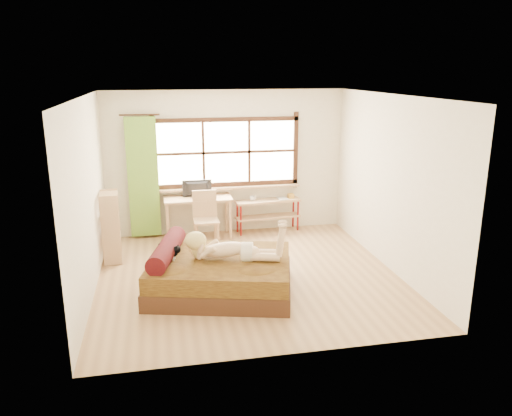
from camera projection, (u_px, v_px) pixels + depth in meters
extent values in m
plane|color=#9E754C|center=(248.00, 275.00, 7.66)|extent=(4.50, 4.50, 0.00)
plane|color=white|center=(247.00, 96.00, 6.94)|extent=(4.50, 4.50, 0.00)
plane|color=silver|center=(226.00, 163.00, 9.42)|extent=(4.50, 0.00, 4.50)
plane|color=silver|center=(287.00, 240.00, 5.17)|extent=(4.50, 0.00, 4.50)
plane|color=silver|center=(88.00, 198.00, 6.88)|extent=(0.00, 4.50, 4.50)
plane|color=silver|center=(391.00, 183.00, 7.72)|extent=(0.00, 4.50, 4.50)
cube|color=#FFEDBF|center=(226.00, 152.00, 9.37)|extent=(2.60, 0.01, 1.30)
cube|color=tan|center=(227.00, 188.00, 9.48)|extent=(2.80, 0.16, 0.04)
cube|color=#529428|center=(143.00, 178.00, 9.07)|extent=(0.55, 0.10, 2.20)
cube|color=black|center=(221.00, 282.00, 7.11)|extent=(2.29, 2.01, 0.24)
cube|color=#311B0B|center=(221.00, 267.00, 7.05)|extent=(2.24, 1.96, 0.24)
cylinder|color=#32080E|center=(167.00, 250.00, 7.02)|extent=(0.60, 1.36, 0.27)
cube|color=tan|center=(198.00, 199.00, 9.19)|extent=(1.24, 0.57, 0.04)
cube|color=tan|center=(168.00, 224.00, 8.97)|extent=(0.05, 0.05, 0.74)
cube|color=tan|center=(230.00, 220.00, 9.19)|extent=(0.05, 0.05, 0.74)
cube|color=tan|center=(167.00, 217.00, 9.40)|extent=(0.05, 0.05, 0.74)
cube|color=tan|center=(227.00, 213.00, 9.62)|extent=(0.05, 0.05, 0.74)
imported|color=black|center=(197.00, 189.00, 9.19)|extent=(0.54, 0.07, 0.31)
cube|color=tan|center=(206.00, 221.00, 8.87)|extent=(0.44, 0.44, 0.04)
cube|color=tan|center=(205.00, 204.00, 8.98)|extent=(0.43, 0.04, 0.49)
cube|color=tan|center=(197.00, 237.00, 8.72)|extent=(0.04, 0.04, 0.43)
cube|color=tan|center=(218.00, 236.00, 8.79)|extent=(0.04, 0.04, 0.43)
cube|color=tan|center=(195.00, 231.00, 9.07)|extent=(0.04, 0.04, 0.43)
cube|color=tan|center=(215.00, 230.00, 9.14)|extent=(0.04, 0.04, 0.43)
cube|color=tan|center=(268.00, 201.00, 9.60)|extent=(1.29, 0.44, 0.04)
cube|color=tan|center=(268.00, 217.00, 9.68)|extent=(1.29, 0.44, 0.03)
cylinder|color=maroon|center=(241.00, 220.00, 9.40)|extent=(0.04, 0.04, 0.63)
cylinder|color=maroon|center=(298.00, 215.00, 9.73)|extent=(0.04, 0.04, 0.63)
cylinder|color=maroon|center=(237.00, 216.00, 9.63)|extent=(0.04, 0.04, 0.63)
cylinder|color=maroon|center=(293.00, 211.00, 9.96)|extent=(0.04, 0.04, 0.63)
cube|color=gold|center=(291.00, 196.00, 9.72)|extent=(0.12, 0.12, 0.08)
imported|color=gray|center=(253.00, 198.00, 9.52)|extent=(0.12, 0.12, 0.09)
imported|color=gray|center=(278.00, 199.00, 9.63)|extent=(0.21, 0.26, 0.02)
cube|color=tan|center=(113.00, 257.00, 8.26)|extent=(0.31, 0.49, 0.03)
cube|color=tan|center=(112.00, 237.00, 8.17)|extent=(0.31, 0.49, 0.03)
cube|color=tan|center=(110.00, 216.00, 8.07)|extent=(0.31, 0.49, 0.03)
cube|color=tan|center=(108.00, 195.00, 7.97)|extent=(0.31, 0.49, 0.03)
cube|color=tan|center=(111.00, 231.00, 7.90)|extent=(0.28, 0.05, 1.15)
cube|color=tan|center=(111.00, 222.00, 8.34)|extent=(0.28, 0.05, 1.15)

